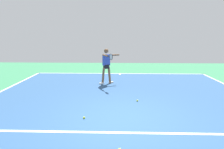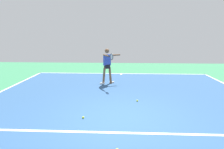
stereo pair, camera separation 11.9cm
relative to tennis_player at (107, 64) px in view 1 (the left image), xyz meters
name	(u,v)px [view 1 (the left image)]	position (x,y,z in m)	size (l,w,h in m)	color
ground_plane	(122,120)	(-0.68, 4.18, -1.01)	(22.79, 22.79, 0.00)	#388456
court_surface	(122,120)	(-0.68, 4.18, -1.01)	(10.48, 13.62, 0.00)	#2D5484
court_line_baseline_near	(120,73)	(-0.68, -2.58, -1.01)	(10.48, 0.10, 0.01)	white
court_line_service	(122,133)	(-0.68, 4.94, -1.01)	(7.86, 0.10, 0.01)	white
court_line_centre_mark	(120,74)	(-0.68, -2.38, -1.01)	(0.10, 0.30, 0.01)	white
tennis_player	(107,64)	(0.00, 0.00, 0.00)	(1.00, 1.37, 1.76)	brown
tennis_ball_by_baseline	(137,101)	(-1.28, 2.59, -0.98)	(0.07, 0.07, 0.07)	#CCE033
tennis_ball_near_service_line	(84,118)	(0.42, 4.15, -0.98)	(0.07, 0.07, 0.07)	#CCE033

